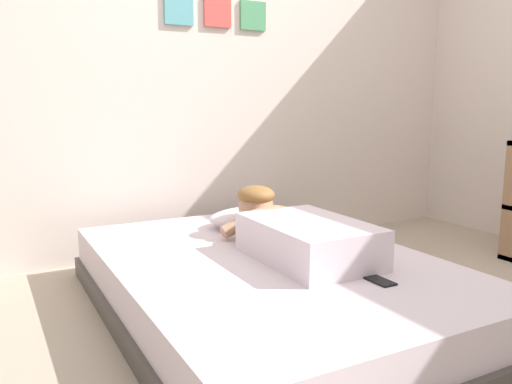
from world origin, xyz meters
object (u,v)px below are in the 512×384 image
bed (268,286)px  pillow (252,217)px  cell_phone (379,281)px  coffee_cup (264,221)px  person_lying (292,231)px

bed → pillow: (0.22, 0.58, 0.19)m
pillow → cell_phone: 1.08m
coffee_cup → cell_phone: size_ratio=0.89×
pillow → cell_phone: (0.00, -1.08, -0.05)m
person_lying → coffee_cup: size_ratio=7.36×
bed → person_lying: size_ratio=2.19×
pillow → coffee_cup: pillow is taller
cell_phone → coffee_cup: bearing=87.8°
bed → person_lying: person_lying is taller
pillow → person_lying: (-0.08, -0.56, 0.05)m
pillow → coffee_cup: 0.08m
person_lying → coffee_cup: person_lying is taller
bed → cell_phone: 0.57m
bed → coffee_cup: size_ratio=16.15×
person_lying → coffee_cup: bearing=75.9°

